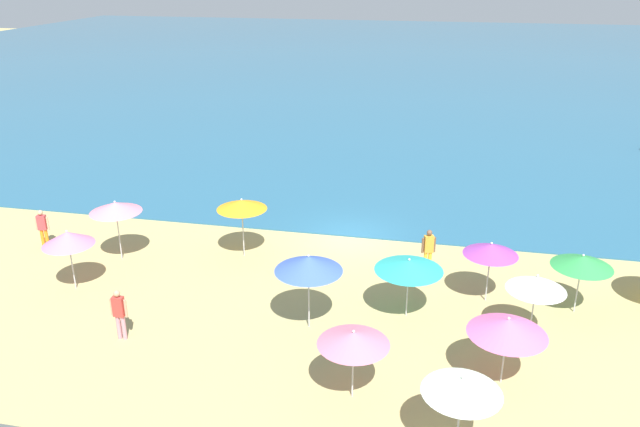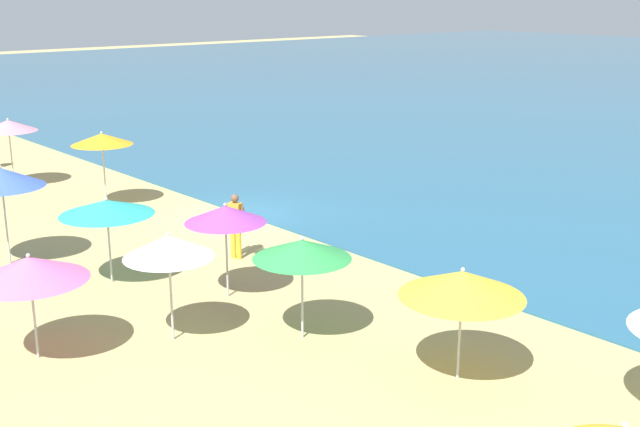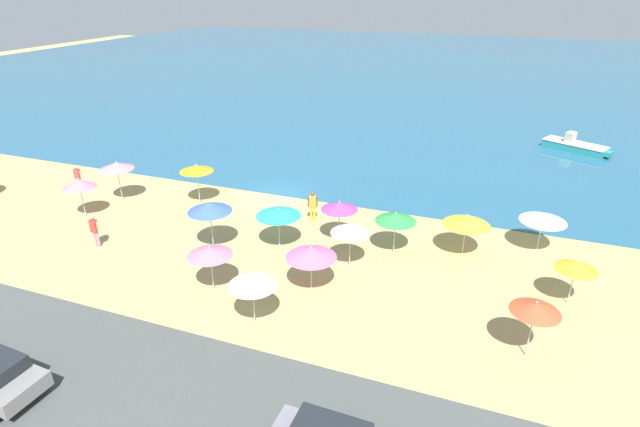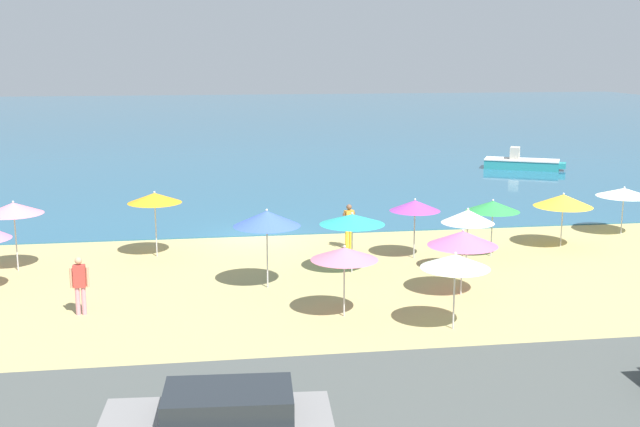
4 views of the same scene
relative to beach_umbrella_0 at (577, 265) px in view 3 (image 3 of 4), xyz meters
name	(u,v)px [view 3 (image 3 of 4)]	position (x,y,z in m)	size (l,w,h in m)	color
ground_plane	(277,195)	(-16.85, 6.51, -1.92)	(160.00, 160.00, 0.00)	tan
sea	(422,68)	(-16.85, 61.51, -1.89)	(150.00, 110.00, 0.05)	#255C7B
coastal_road	(60,386)	(-16.85, -11.49, -1.89)	(80.00, 8.00, 0.06)	#474C49
beach_umbrella_0	(577,265)	(0.00, 0.00, 0.00)	(1.74, 1.74, 2.22)	#B2B2B7
beach_umbrella_1	(339,206)	(-11.14, 1.99, 0.13)	(1.94, 1.94, 2.33)	#B2B2B7
beach_umbrella_2	(536,307)	(-1.73, -4.20, 0.25)	(1.80, 1.80, 2.44)	#B2B2B7
beach_umbrella_3	(196,168)	(-20.92, 3.72, 0.39)	(2.06, 2.06, 2.57)	#B2B2B7
beach_umbrella_4	(79,183)	(-26.27, -0.28, 0.16)	(1.88, 1.88, 2.40)	#B2B2B7
beach_umbrella_5	(210,252)	(-15.04, -4.38, 0.02)	(2.02, 2.02, 2.20)	#B2B2B7
beach_umbrella_6	(311,252)	(-10.86, -2.82, -0.03)	(2.28, 2.28, 2.20)	#B2B2B7
beach_umbrella_7	(467,220)	(-4.75, 2.84, -0.01)	(2.36, 2.36, 2.23)	#B2B2B7
beach_umbrella_8	(350,228)	(-9.84, -0.31, 0.14)	(1.89, 1.89, 2.37)	#B2B2B7
beach_umbrella_10	(252,281)	(-12.14, -5.94, 0.09)	(1.98, 1.98, 2.28)	#B2B2B7
beach_umbrella_11	(543,218)	(-1.13, 4.61, -0.08)	(2.32, 2.32, 2.09)	#B2B2B7
beach_umbrella_12	(209,207)	(-17.04, -1.06, 0.46)	(2.25, 2.25, 2.70)	#B2B2B7
beach_umbrella_13	(117,166)	(-25.81, 2.39, 0.39)	(2.08, 2.08, 2.58)	#B2B2B7
beach_umbrella_14	(396,217)	(-8.11, 1.81, 0.05)	(2.07, 2.07, 2.25)	#B2B2B7
beach_umbrella_15	(278,212)	(-13.89, 0.34, 0.04)	(2.34, 2.34, 2.21)	#B2B2B7
bather_0	(313,205)	(-13.34, 3.80, -0.89)	(0.54, 0.34, 1.82)	yellow
bather_1	(78,176)	(-29.61, 2.80, -0.96)	(0.56, 0.29, 1.71)	orange
bather_2	(94,229)	(-22.86, -3.03, -0.91)	(0.57, 0.23, 1.80)	#D18391
skiff_nearshore	(575,146)	(2.10, 23.30, -1.48)	(5.24, 3.63, 1.45)	teal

